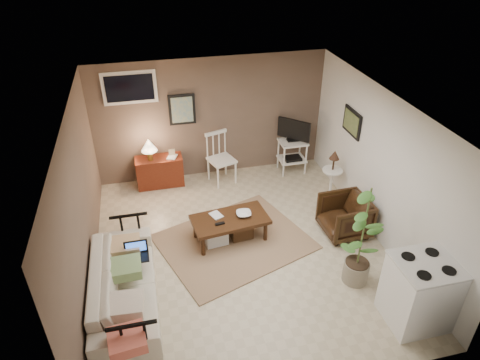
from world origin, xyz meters
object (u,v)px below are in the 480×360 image
object	(u,v)px
red_console	(159,169)
side_table	(333,169)
stove	(419,292)
coffee_table	(230,227)
sofa	(123,279)
tv_stand	(293,145)
potted_plant	(363,233)
armchair	(345,215)
spindle_chair	(221,160)

from	to	relation	value
red_console	side_table	world-z (taller)	red_console
red_console	stove	size ratio (longest dim) A/B	1.05
coffee_table	sofa	distance (m)	1.94
red_console	tv_stand	bearing A→B (deg)	-2.02
potted_plant	coffee_table	bearing A→B (deg)	140.06
armchair	red_console	bearing A→B (deg)	-130.65
tv_stand	red_console	bearing A→B (deg)	177.98
red_console	potted_plant	xyz separation A→B (m)	(2.57, -3.30, 0.51)
armchair	potted_plant	world-z (taller)	potted_plant
red_console	potted_plant	distance (m)	4.21
side_table	stove	distance (m)	2.95
red_console	side_table	xyz separation A→B (m)	(3.09, -1.19, 0.26)
spindle_chair	tv_stand	size ratio (longest dim) A/B	0.89
tv_stand	side_table	size ratio (longest dim) A/B	1.16
sofa	side_table	size ratio (longest dim) A/B	2.16
armchair	stove	distance (m)	1.90
side_table	tv_stand	bearing A→B (deg)	109.38
red_console	spindle_chair	bearing A→B (deg)	-6.88
potted_plant	stove	world-z (taller)	potted_plant
tv_stand	armchair	xyz separation A→B (m)	(0.16, -2.15, -0.24)
coffee_table	tv_stand	xyz separation A→B (m)	(1.73, 1.88, 0.35)
side_table	coffee_table	bearing A→B (deg)	-159.56
spindle_chair	side_table	xyz separation A→B (m)	(1.88, -1.04, 0.13)
coffee_table	stove	world-z (taller)	stove
sofa	armchair	xyz separation A→B (m)	(3.56, 0.71, -0.05)
spindle_chair	tv_stand	bearing A→B (deg)	1.94
red_console	spindle_chair	xyz separation A→B (m)	(1.21, -0.15, 0.12)
spindle_chair	stove	world-z (taller)	spindle_chair
tv_stand	armchair	distance (m)	2.17
coffee_table	side_table	xyz separation A→B (m)	(2.11, 0.79, 0.36)
armchair	stove	bearing A→B (deg)	0.83
potted_plant	stove	bearing A→B (deg)	-63.06
coffee_table	side_table	bearing A→B (deg)	20.44
spindle_chair	armchair	world-z (taller)	spindle_chair
coffee_table	red_console	distance (m)	2.21
spindle_chair	side_table	bearing A→B (deg)	-29.02
sofa	tv_stand	distance (m)	4.44
red_console	coffee_table	bearing A→B (deg)	-63.58
sofa	stove	world-z (taller)	stove
spindle_chair	red_console	bearing A→B (deg)	173.12
tv_stand	armchair	world-z (taller)	tv_stand
red_console	armchair	distance (m)	3.64
armchair	coffee_table	bearing A→B (deg)	-100.68
potted_plant	armchair	bearing A→B (deg)	73.97
coffee_table	potted_plant	bearing A→B (deg)	-39.94
sofa	armchair	size ratio (longest dim) A/B	2.90
coffee_table	spindle_chair	distance (m)	1.86
tv_stand	stove	bearing A→B (deg)	-86.03
tv_stand	armchair	size ratio (longest dim) A/B	1.56
coffee_table	sofa	world-z (taller)	sofa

